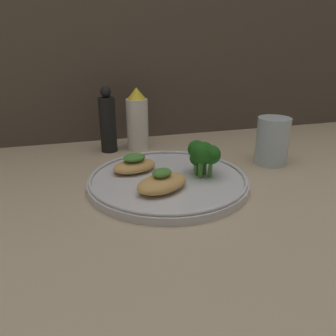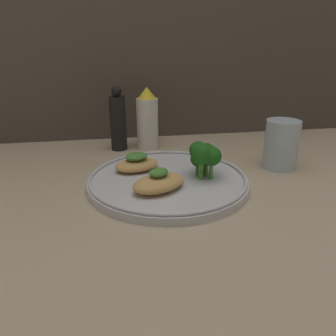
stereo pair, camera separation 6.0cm
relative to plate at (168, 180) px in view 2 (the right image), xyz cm
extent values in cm
cube|color=tan|center=(0.00, 0.00, -1.49)|extent=(180.00, 180.00, 1.00)
cylinder|color=silver|center=(0.00, 0.00, -0.29)|extent=(29.72, 29.72, 1.40)
torus|color=silver|center=(0.00, 0.00, 0.71)|extent=(29.12, 29.12, 0.60)
ellipsoid|color=tan|center=(-2.41, -4.76, 1.68)|extent=(11.50, 9.97, 2.55)
ellipsoid|color=#478433|center=(-2.41, -4.76, 3.63)|extent=(4.42, 4.13, 1.35)
ellipsoid|color=tan|center=(-5.36, 5.02, 1.49)|extent=(10.04, 8.02, 2.17)
ellipsoid|color=#478433|center=(-5.36, 5.02, 3.26)|extent=(5.29, 4.71, 1.37)
cylinder|color=#4C8E38|center=(7.24, -0.21, 1.73)|extent=(0.73, 0.73, 2.65)
sphere|color=#1E5B19|center=(7.24, -0.21, 4.24)|extent=(3.38, 3.38, 3.38)
cylinder|color=#4C8E38|center=(7.52, 1.05, 1.88)|extent=(0.93, 0.93, 2.94)
sphere|color=#1E5B19|center=(7.52, 1.05, 4.61)|extent=(3.61, 3.61, 3.61)
cylinder|color=#4C8E38|center=(5.94, 1.16, 2.18)|extent=(0.79, 0.79, 3.54)
sphere|color=#1E5B19|center=(5.94, 1.16, 5.15)|extent=(3.43, 3.43, 3.43)
cylinder|color=#4C8E38|center=(5.62, -0.16, 1.61)|extent=(0.76, 0.76, 2.41)
sphere|color=#1E5B19|center=(5.62, -0.16, 3.80)|extent=(2.82, 2.82, 2.82)
cylinder|color=#4C8E38|center=(5.80, -1.54, 2.18)|extent=(0.85, 0.85, 3.53)
sphere|color=#1E5B19|center=(5.80, -1.54, 5.30)|extent=(3.88, 3.88, 3.88)
cylinder|color=#4C8E38|center=(7.69, -1.71, 2.00)|extent=(0.75, 0.75, 3.19)
sphere|color=#1E5B19|center=(7.69, -1.71, 4.86)|extent=(3.59, 3.59, 3.59)
cylinder|color=white|center=(-1.14, 23.19, 5.16)|extent=(5.24, 5.24, 12.30)
cone|color=yellow|center=(-1.14, 23.19, 12.66)|extent=(4.46, 4.46, 2.71)
cylinder|color=black|center=(-8.24, 23.19, 5.48)|extent=(3.86, 3.86, 12.94)
sphere|color=black|center=(-8.24, 23.19, 13.21)|extent=(2.51, 2.51, 2.51)
cylinder|color=silver|center=(24.79, 5.12, 4.07)|extent=(6.96, 6.96, 10.12)
camera|label=1|loc=(-15.28, -53.76, 24.39)|focal=35.00mm
camera|label=2|loc=(-9.43, -55.08, 24.39)|focal=35.00mm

